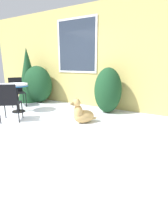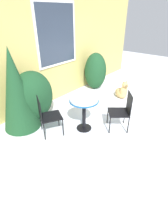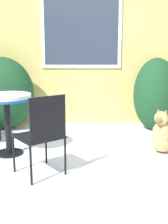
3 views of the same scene
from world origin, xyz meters
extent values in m
plane|color=white|center=(0.00, 0.00, 0.00)|extent=(16.00, 16.00, 0.00)
cube|color=tan|center=(0.00, 2.20, 1.53)|extent=(8.00, 0.06, 3.05)
cube|color=silver|center=(-0.09, 2.16, 1.89)|extent=(1.47, 0.04, 1.66)
cube|color=#2D3847|center=(-0.09, 2.14, 1.89)|extent=(1.35, 0.01, 1.54)
ellipsoid|color=#194223|center=(-1.47, 1.71, 0.64)|extent=(1.12, 0.83, 1.28)
ellipsoid|color=#194223|center=(1.22, 1.73, 0.63)|extent=(0.77, 0.75, 1.26)
cone|color=#194223|center=(-1.88, 1.67, 0.95)|extent=(0.86, 0.86, 1.89)
cylinder|color=black|center=(-1.01, 0.43, 0.01)|extent=(0.36, 0.36, 0.03)
cylinder|color=black|center=(-1.01, 0.43, 0.38)|extent=(0.08, 0.08, 0.71)
cylinder|color=#195699|center=(-1.01, 0.43, 0.75)|extent=(0.66, 0.66, 0.03)
cylinder|color=white|center=(-1.01, 0.43, 0.79)|extent=(0.63, 0.63, 0.05)
cube|color=black|center=(-1.60, 0.91, 0.44)|extent=(0.62, 0.62, 0.02)
cube|color=black|center=(-1.79, 1.02, 0.68)|extent=(0.22, 0.37, 0.47)
cylinder|color=black|center=(-1.51, 0.63, 0.21)|extent=(0.02, 0.02, 0.43)
cylinder|color=black|center=(-1.31, 0.99, 0.21)|extent=(0.02, 0.02, 0.43)
cylinder|color=black|center=(-1.88, 0.83, 0.21)|extent=(0.02, 0.02, 0.43)
cylinder|color=black|center=(-1.68, 1.20, 0.21)|extent=(0.02, 0.02, 0.43)
cube|color=black|center=(-0.49, -0.17, 0.44)|extent=(0.64, 0.64, 0.02)
cube|color=black|center=(-0.35, -0.35, 0.68)|extent=(0.34, 0.28, 0.47)
cylinder|color=black|center=(-0.46, 0.12, 0.21)|extent=(0.02, 0.02, 0.43)
cylinder|color=black|center=(-0.78, -0.14, 0.21)|extent=(0.02, 0.02, 0.43)
cylinder|color=black|center=(-0.19, -0.20, 0.21)|extent=(0.02, 0.02, 0.43)
cylinder|color=black|center=(-0.52, -0.47, 0.21)|extent=(0.02, 0.02, 0.43)
ellipsoid|color=tan|center=(1.12, 0.61, 0.15)|extent=(0.54, 0.60, 0.30)
ellipsoid|color=tan|center=(1.04, 0.48, 0.28)|extent=(0.32, 0.31, 0.33)
sphere|color=tan|center=(1.02, 0.45, 0.50)|extent=(0.18, 0.18, 0.18)
cone|color=brown|center=(0.95, 0.34, 0.49)|extent=(0.13, 0.13, 0.10)
ellipsoid|color=brown|center=(0.98, 0.49, 0.57)|extent=(0.05, 0.04, 0.08)
ellipsoid|color=brown|center=(1.07, 0.44, 0.57)|extent=(0.05, 0.04, 0.08)
ellipsoid|color=tan|center=(1.25, 0.81, 0.07)|extent=(0.18, 0.23, 0.06)
camera|label=1|loc=(3.17, -2.78, 1.38)|focal=28.00mm
camera|label=2|loc=(-3.70, -1.76, 2.50)|focal=28.00mm
camera|label=3|loc=(0.09, -3.15, 1.35)|focal=45.00mm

